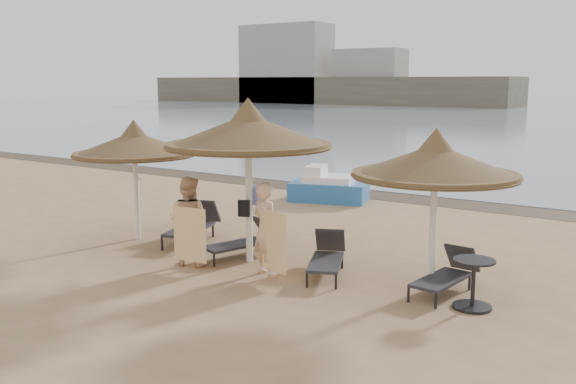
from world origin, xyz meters
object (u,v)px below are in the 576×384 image
at_px(palapa_left, 134,144).
at_px(palapa_center, 248,132).
at_px(lounger_near_right, 327,256).
at_px(lounger_far_left, 194,224).
at_px(person_right, 266,222).
at_px(person_left, 188,214).
at_px(lounger_near_left, 245,240).
at_px(pedal_boat, 328,188).
at_px(side_table, 473,285).
at_px(palapa_right, 435,162).
at_px(lounger_far_right, 448,273).

height_order(palapa_left, palapa_center, palapa_center).
bearing_deg(lounger_near_right, palapa_center, 161.51).
relative_size(lounger_far_left, person_right, 0.97).
bearing_deg(person_left, lounger_near_left, -131.04).
bearing_deg(palapa_center, pedal_boat, 106.99).
bearing_deg(side_table, lounger_near_right, 173.22).
distance_m(person_left, person_right, 1.67).
relative_size(palapa_left, lounger_near_left, 1.56).
xyz_separation_m(palapa_left, side_table, (7.67, -0.22, -1.76)).
distance_m(lounger_far_left, lounger_near_left, 1.80).
xyz_separation_m(palapa_left, lounger_far_left, (1.13, 0.62, -1.76)).
bearing_deg(lounger_far_left, palapa_center, -35.21).
relative_size(palapa_right, pedal_boat, 1.11).
distance_m(lounger_far_left, lounger_far_right, 5.94).
bearing_deg(person_right, pedal_boat, -52.32).
bearing_deg(person_left, side_table, 173.74).
xyz_separation_m(person_right, pedal_boat, (-2.77, 7.03, -0.62)).
height_order(palapa_right, person_left, palapa_right).
bearing_deg(lounger_far_left, palapa_left, -168.43).
relative_size(lounger_near_right, side_table, 2.20).
bearing_deg(pedal_boat, palapa_right, -64.22).
distance_m(palapa_center, lounger_near_left, 2.25).
bearing_deg(lounger_near_right, lounger_near_left, 153.80).
bearing_deg(lounger_far_left, lounger_far_right, -20.04).
distance_m(palapa_right, lounger_near_left, 4.34).
xyz_separation_m(person_left, pedal_boat, (-1.13, 7.28, -0.61)).
height_order(lounger_far_left, side_table, lounger_far_left).
bearing_deg(person_left, palapa_left, -33.30).
bearing_deg(lounger_near_left, person_right, -18.36).
xyz_separation_m(palapa_right, person_right, (-2.82, -0.87, -1.19)).
distance_m(person_right, pedal_boat, 7.58).
relative_size(lounger_near_left, pedal_boat, 0.69).
xyz_separation_m(palapa_center, lounger_near_left, (-0.30, 0.24, -2.21)).
xyz_separation_m(lounger_far_left, person_right, (2.84, -1.22, 0.63)).
height_order(palapa_right, lounger_near_left, palapa_right).
xyz_separation_m(lounger_far_left, lounger_near_right, (3.71, -0.51, -0.04)).
relative_size(palapa_center, lounger_far_left, 1.66).
bearing_deg(person_right, lounger_far_left, -7.12).
xyz_separation_m(palapa_center, side_table, (4.49, -0.17, -2.18)).
height_order(palapa_center, pedal_boat, palapa_center).
height_order(lounger_near_right, pedal_boat, pedal_boat).
relative_size(lounger_near_left, person_left, 0.87).
relative_size(palapa_right, person_right, 1.39).
bearing_deg(lounger_far_right, lounger_near_left, -171.77).
distance_m(palapa_right, person_left, 4.76).
xyz_separation_m(palapa_left, lounger_near_right, (4.84, 0.11, -1.80)).
xyz_separation_m(palapa_left, palapa_center, (3.17, -0.05, 0.41)).
relative_size(person_left, person_right, 1.00).
height_order(palapa_right, lounger_near_right, palapa_right).
bearing_deg(lounger_near_right, palapa_right, -19.51).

